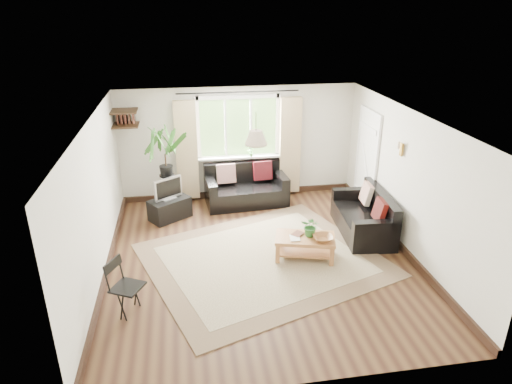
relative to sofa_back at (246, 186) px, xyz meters
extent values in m
plane|color=black|center=(-0.10, -2.27, -0.40)|extent=(5.50, 5.50, 0.00)
plane|color=white|center=(-0.10, -2.27, 2.00)|extent=(5.50, 5.50, 0.00)
cube|color=beige|center=(-0.10, 0.48, 0.80)|extent=(5.00, 0.02, 2.40)
cube|color=beige|center=(-0.10, -5.02, 0.80)|extent=(5.00, 0.02, 2.40)
cube|color=beige|center=(-2.60, -2.27, 0.80)|extent=(0.02, 5.50, 2.40)
cube|color=beige|center=(2.40, -2.27, 0.80)|extent=(0.02, 5.50, 2.40)
cube|color=beige|center=(-0.05, -2.33, -0.39)|extent=(4.47, 4.15, 0.02)
cube|color=silver|center=(2.37, -0.57, 0.60)|extent=(0.06, 0.96, 2.06)
imported|color=#296026|center=(0.75, -2.34, 0.18)|extent=(0.41, 0.39, 0.34)
imported|color=#945E33|center=(0.90, -2.52, 0.05)|extent=(0.34, 0.34, 0.08)
imported|color=white|center=(0.39, -2.38, 0.01)|extent=(0.18, 0.23, 0.02)
imported|color=#583023|center=(0.49, -2.21, 0.02)|extent=(0.26, 0.26, 0.02)
cube|color=black|center=(-1.60, -0.47, -0.19)|extent=(0.89, 0.80, 0.42)
imported|color=#2D6023|center=(0.15, 0.36, 0.67)|extent=(0.14, 0.10, 0.27)
camera|label=1|loc=(-1.22, -8.80, 3.62)|focal=32.00mm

